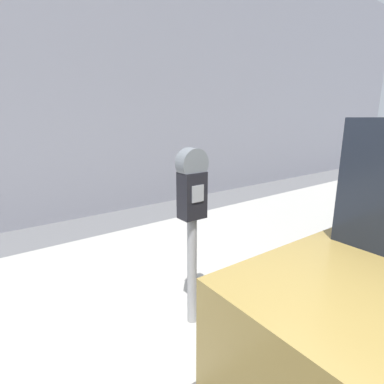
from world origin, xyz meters
name	(u,v)px	position (x,y,z in m)	size (l,w,h in m)	color
sidewalk	(134,285)	(0.00, 2.20, 0.07)	(24.00, 2.80, 0.15)	#ADAAA3
building_facade	(45,51)	(0.00, 5.15, 2.84)	(24.00, 0.30, 5.68)	gray
parking_meter	(192,208)	(0.10, 1.30, 1.14)	(0.23, 0.15, 1.44)	gray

